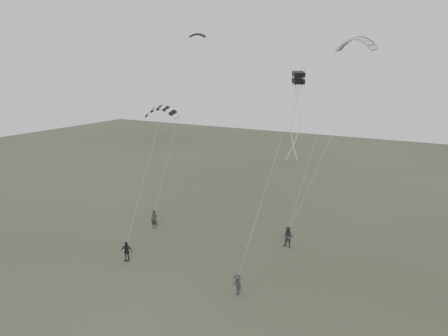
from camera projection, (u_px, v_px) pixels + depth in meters
The scene contains 9 objects.
ground at pixel (181, 267), 33.79m from camera, with size 140.00×140.00×0.00m, color #333C28.
flyer_left at pixel (154, 219), 41.72m from camera, with size 0.65×0.43×1.79m, color black.
flyer_right at pixel (288, 237), 37.38m from camera, with size 0.88×0.68×1.80m, color #28282E.
flyer_center at pixel (126, 251), 34.76m from camera, with size 0.95×0.40×1.63m, color black.
flyer_far at pixel (237, 285), 29.65m from camera, with size 0.95×0.55×1.47m, color #26262A.
kite_dark_small at pixel (197, 34), 41.10m from camera, with size 1.56×0.47×0.51m, color black, non-canonical shape.
kite_pale_large at pixel (356, 39), 36.72m from camera, with size 3.75×0.84×1.56m, color #9B9D9F, non-canonical shape.
kite_striped at pixel (161, 108), 37.79m from camera, with size 3.19×0.80×1.24m, color black, non-canonical shape.
kite_box at pixel (298, 78), 28.52m from camera, with size 0.71×0.71×0.75m, color black, non-canonical shape.
Camera 1 is at (18.15, -25.47, 15.30)m, focal length 35.00 mm.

